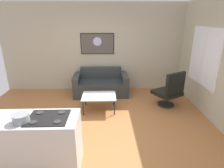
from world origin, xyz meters
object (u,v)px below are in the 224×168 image
at_px(couch, 101,85).
at_px(coffee_table, 99,97).
at_px(armchair, 170,91).
at_px(wall_painting, 97,44).
at_px(mixing_bowl, 21,118).

xyz_separation_m(couch, coffee_table, (-0.02, -1.12, 0.09)).
distance_m(couch, armchair, 2.13).
relative_size(couch, wall_painting, 1.60).
xyz_separation_m(coffee_table, wall_painting, (-0.08, 1.57, 1.16)).
bearing_deg(couch, armchair, -27.11).
relative_size(armchair, mixing_bowl, 4.18).
height_order(couch, armchair, armchair).
bearing_deg(armchair, mixing_bowl, -142.66).
distance_m(couch, coffee_table, 1.13).
xyz_separation_m(armchair, wall_painting, (-1.99, 1.41, 1.08)).
height_order(couch, coffee_table, couch).
relative_size(coffee_table, armchair, 0.87).
height_order(coffee_table, armchair, armchair).
bearing_deg(wall_painting, armchair, -35.31).
bearing_deg(coffee_table, mixing_bowl, -116.29).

